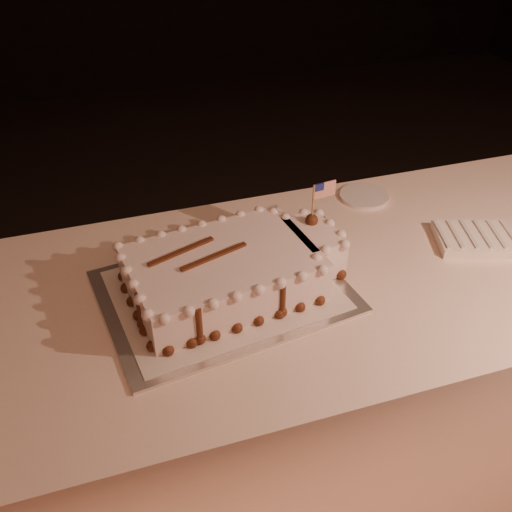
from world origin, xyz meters
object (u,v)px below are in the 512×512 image
object	(u,v)px
sheet_cake	(235,269)
napkin_stack	(475,239)
banquet_table	(357,365)
cake_board	(224,291)
side_plate	(364,196)

from	to	relation	value
sheet_cake	napkin_stack	distance (m)	0.66
banquet_table	cake_board	world-z (taller)	cake_board
napkin_stack	banquet_table	bearing A→B (deg)	179.58
cake_board	banquet_table	bearing A→B (deg)	-8.60
cake_board	sheet_cake	size ratio (longest dim) A/B	1.04
cake_board	napkin_stack	size ratio (longest dim) A/B	2.39
cake_board	side_plate	distance (m)	0.59
napkin_stack	cake_board	bearing A→B (deg)	179.38
banquet_table	side_plate	world-z (taller)	side_plate
cake_board	sheet_cake	xyz separation A→B (m)	(0.03, 0.00, 0.06)
banquet_table	napkin_stack	distance (m)	0.49
banquet_table	sheet_cake	size ratio (longest dim) A/B	4.46
banquet_table	sheet_cake	bearing A→B (deg)	178.48
napkin_stack	side_plate	distance (m)	0.35
banquet_table	napkin_stack	world-z (taller)	napkin_stack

